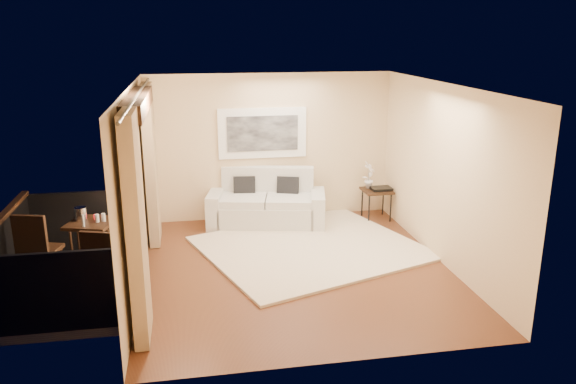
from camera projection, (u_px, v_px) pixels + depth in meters
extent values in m
plane|color=brown|center=(296.00, 269.00, 8.40)|extent=(5.00, 5.00, 0.00)
plane|color=white|center=(297.00, 86.00, 7.65)|extent=(5.00, 5.00, 0.00)
plane|color=beige|center=(270.00, 147.00, 10.39)|extent=(4.50, 0.00, 4.50)
plane|color=beige|center=(343.00, 245.00, 5.66)|extent=(4.50, 0.00, 4.50)
plane|color=beige|center=(443.00, 175.00, 8.41)|extent=(0.00, 5.00, 5.00)
plane|color=beige|center=(143.00, 159.00, 9.39)|extent=(0.00, 2.70, 2.70)
plane|color=beige|center=(120.00, 237.00, 5.89)|extent=(0.00, 2.70, 2.70)
plane|color=beige|center=(127.00, 101.00, 7.30)|extent=(0.00, 2.40, 2.40)
cube|color=black|center=(137.00, 103.00, 7.33)|extent=(0.28, 2.40, 0.22)
cube|color=#605B56|center=(76.00, 289.00, 7.88)|extent=(1.80, 2.60, 0.12)
cube|color=black|center=(5.00, 256.00, 7.58)|extent=(0.06, 2.60, 1.00)
cube|color=black|center=(87.00, 222.00, 8.92)|extent=(1.80, 0.06, 1.00)
cube|color=black|center=(51.00, 293.00, 6.52)|extent=(1.80, 0.06, 1.00)
cube|color=tan|center=(151.00, 165.00, 9.14)|extent=(0.16, 0.75, 2.62)
cube|color=tan|center=(136.00, 229.00, 6.21)|extent=(0.16, 0.75, 2.62)
cylinder|color=#4C473F|center=(138.00, 94.00, 7.31)|extent=(0.04, 4.80, 0.04)
cube|color=white|center=(262.00, 133.00, 10.26)|extent=(1.62, 0.05, 0.92)
cube|color=black|center=(263.00, 133.00, 10.22)|extent=(1.30, 0.02, 0.64)
cube|color=beige|center=(311.00, 248.00, 9.15)|extent=(4.03, 3.77, 0.04)
cube|color=silver|center=(267.00, 214.00, 10.23)|extent=(1.84, 1.23, 0.42)
cube|color=silver|center=(268.00, 188.00, 10.45)|extent=(1.70, 0.57, 0.82)
cube|color=silver|center=(216.00, 208.00, 10.22)|extent=(0.42, 0.93, 0.62)
cube|color=silver|center=(318.00, 209.00, 10.17)|extent=(0.42, 0.93, 0.62)
cube|color=silver|center=(244.00, 200.00, 10.13)|extent=(0.95, 0.95, 0.14)
cube|color=silver|center=(289.00, 200.00, 10.11)|extent=(0.95, 0.95, 0.14)
cube|color=black|center=(244.00, 187.00, 10.30)|extent=(0.42, 0.23, 0.41)
cube|color=black|center=(288.00, 187.00, 10.28)|extent=(0.44, 0.30, 0.41)
cube|color=black|center=(377.00, 191.00, 10.47)|extent=(0.53, 0.53, 0.04)
cylinder|color=black|center=(369.00, 209.00, 10.31)|extent=(0.03, 0.03, 0.53)
cylinder|color=black|center=(391.00, 208.00, 10.38)|extent=(0.03, 0.03, 0.53)
cylinder|color=black|center=(362.00, 202.00, 10.71)|extent=(0.03, 0.03, 0.53)
cylinder|color=black|center=(383.00, 201.00, 10.78)|extent=(0.03, 0.03, 0.53)
cube|color=black|center=(381.00, 189.00, 10.44)|extent=(0.39, 0.29, 0.05)
imported|color=white|center=(369.00, 175.00, 10.48)|extent=(0.32, 0.33, 0.52)
cube|color=black|center=(91.00, 223.00, 8.21)|extent=(0.78, 0.78, 0.05)
cylinder|color=black|center=(72.00, 255.00, 8.03)|extent=(0.04, 0.04, 0.69)
cylinder|color=black|center=(110.00, 252.00, 8.12)|extent=(0.04, 0.04, 0.69)
cylinder|color=black|center=(79.00, 242.00, 8.52)|extent=(0.04, 0.04, 0.69)
cylinder|color=black|center=(114.00, 240.00, 8.60)|extent=(0.04, 0.04, 0.69)
cube|color=black|center=(41.00, 250.00, 7.78)|extent=(0.58, 0.58, 0.06)
cube|color=black|center=(30.00, 237.00, 7.50)|extent=(0.46, 0.18, 0.61)
cylinder|color=black|center=(63.00, 263.00, 8.01)|extent=(0.03, 0.03, 0.48)
cylinder|color=black|center=(38.00, 262.00, 8.05)|extent=(0.03, 0.03, 0.48)
cylinder|color=black|center=(49.00, 274.00, 7.65)|extent=(0.03, 0.03, 0.48)
cylinder|color=black|center=(23.00, 273.00, 7.69)|extent=(0.03, 0.03, 0.48)
cube|color=black|center=(93.00, 280.00, 6.91)|extent=(0.57, 0.57, 0.05)
cube|color=black|center=(98.00, 254.00, 7.03)|extent=(0.44, 0.19, 0.58)
cylinder|color=black|center=(74.00, 304.00, 6.83)|extent=(0.03, 0.03, 0.46)
cylinder|color=black|center=(102.00, 306.00, 6.78)|extent=(0.03, 0.03, 0.46)
cylinder|color=black|center=(88.00, 291.00, 7.17)|extent=(0.03, 0.03, 0.46)
cylinder|color=black|center=(115.00, 293.00, 7.12)|extent=(0.03, 0.03, 0.46)
cylinder|color=silver|center=(81.00, 214.00, 8.22)|extent=(0.18, 0.18, 0.20)
cylinder|color=red|center=(96.00, 217.00, 8.30)|extent=(0.06, 0.06, 0.07)
cylinder|color=white|center=(83.00, 221.00, 7.96)|extent=(0.04, 0.04, 0.18)
cylinder|color=white|center=(97.00, 218.00, 8.16)|extent=(0.06, 0.06, 0.12)
cylinder|color=silver|center=(103.00, 217.00, 8.19)|extent=(0.06, 0.06, 0.12)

